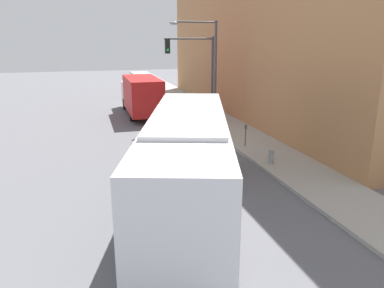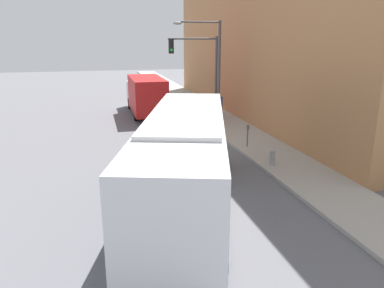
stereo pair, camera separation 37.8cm
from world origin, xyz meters
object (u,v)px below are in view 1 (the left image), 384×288
at_px(traffic_light_pole, 197,65).
at_px(parking_meter, 246,132).
at_px(pedestrian_near_corner, 216,105).
at_px(city_bus, 188,156).
at_px(delivery_truck, 141,94).
at_px(street_lamp, 209,63).
at_px(fire_hydrant, 271,156).

bearing_deg(traffic_light_pole, parking_meter, -81.27).
height_order(parking_meter, pedestrian_near_corner, pedestrian_near_corner).
xyz_separation_m(city_bus, delivery_truck, (0.86, 16.88, -0.36)).
xyz_separation_m(parking_meter, street_lamp, (-0.22, 5.74, 3.24)).
bearing_deg(city_bus, traffic_light_pole, 89.52).
distance_m(delivery_truck, street_lamp, 6.71).
xyz_separation_m(city_bus, pedestrian_near_corner, (5.98, 14.13, -0.98)).
height_order(traffic_light_pole, parking_meter, traffic_light_pole).
distance_m(delivery_truck, traffic_light_pole, 6.04).
xyz_separation_m(traffic_light_pole, pedestrian_near_corner, (2.04, 1.84, -3.04)).
bearing_deg(traffic_light_pole, city_bus, -107.77).
distance_m(delivery_truck, parking_meter, 11.39).
relative_size(fire_hydrant, parking_meter, 0.63).
bearing_deg(parking_meter, city_bus, -127.94).
bearing_deg(city_bus, delivery_truck, 104.36).
height_order(delivery_truck, fire_hydrant, delivery_truck).
distance_m(fire_hydrant, pedestrian_near_corner, 10.93).
height_order(city_bus, traffic_light_pole, traffic_light_pole).
xyz_separation_m(fire_hydrant, traffic_light_pole, (-0.93, 9.03, 3.51)).
bearing_deg(pedestrian_near_corner, delivery_truck, 151.69).
bearing_deg(delivery_truck, fire_hydrant, -73.63).
xyz_separation_m(city_bus, traffic_light_pole, (3.94, 12.29, 2.06)).
relative_size(city_bus, fire_hydrant, 15.05).
bearing_deg(street_lamp, parking_meter, -87.84).
height_order(traffic_light_pole, street_lamp, street_lamp).
xyz_separation_m(traffic_light_pole, parking_meter, (0.93, -6.05, -3.07)).
relative_size(city_bus, delivery_truck, 1.37).
distance_m(city_bus, fire_hydrant, 6.03).
distance_m(traffic_light_pole, parking_meter, 6.84).
bearing_deg(street_lamp, delivery_truck, 127.68).
relative_size(traffic_light_pole, street_lamp, 0.86).
bearing_deg(pedestrian_near_corner, fire_hydrant, -95.84).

